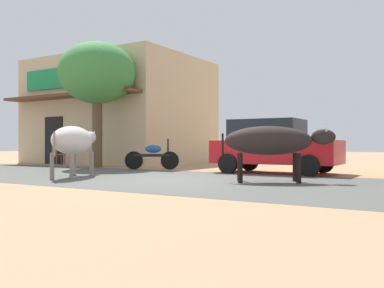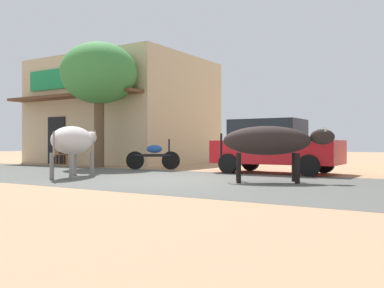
{
  "view_description": "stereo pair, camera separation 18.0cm",
  "coord_description": "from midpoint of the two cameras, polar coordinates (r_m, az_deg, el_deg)",
  "views": [
    {
      "loc": [
        5.91,
        -9.02,
        0.9
      ],
      "look_at": [
        -0.57,
        1.56,
        0.89
      ],
      "focal_mm": 40.19,
      "sensor_mm": 36.0,
      "label": 1
    },
    {
      "loc": [
        6.06,
        -8.93,
        0.9
      ],
      "look_at": [
        -0.57,
        1.56,
        0.89
      ],
      "focal_mm": 40.19,
      "sensor_mm": 36.0,
      "label": 2
    }
  ],
  "objects": [
    {
      "name": "cow_near_brown",
      "position": [
        12.04,
        -15.83,
        0.42
      ],
      "size": [
        1.64,
        2.73,
        1.37
      ],
      "color": "beige",
      "rests_on": "ground"
    },
    {
      "name": "cafe_chair_near_tree",
      "position": [
        19.0,
        -17.73,
        -1.13
      ],
      "size": [
        0.56,
        0.56,
        0.92
      ],
      "color": "brown",
      "rests_on": "ground"
    },
    {
      "name": "asphalt_road",
      "position": [
        10.82,
        -2.24,
        -4.72
      ],
      "size": [
        72.0,
        5.81,
        0.0
      ],
      "primitive_type": "cube",
      "color": "#50524C",
      "rests_on": "ground"
    },
    {
      "name": "cow_far_dark",
      "position": [
        10.16,
        9.94,
        0.37
      ],
      "size": [
        2.51,
        1.63,
        1.31
      ],
      "color": "#2B211F",
      "rests_on": "ground"
    },
    {
      "name": "ground",
      "position": [
        10.82,
        -2.24,
        -4.73
      ],
      "size": [
        80.0,
        80.0,
        0.0
      ],
      "primitive_type": "plane",
      "color": "tan"
    },
    {
      "name": "parked_hatchback_car",
      "position": [
        13.33,
        10.37,
        -0.22
      ],
      "size": [
        3.79,
        1.9,
        1.64
      ],
      "color": "red",
      "rests_on": "ground"
    },
    {
      "name": "roadside_tree",
      "position": [
        17.01,
        -12.76,
        9.05
      ],
      "size": [
        2.93,
        2.93,
        4.78
      ],
      "color": "brown",
      "rests_on": "ground"
    },
    {
      "name": "cafe_chair_by_doorway",
      "position": [
        20.18,
        -17.33,
        -1.06
      ],
      "size": [
        0.59,
        0.59,
        0.92
      ],
      "color": "brown",
      "rests_on": "ground"
    },
    {
      "name": "parked_motorcycle",
      "position": [
        15.01,
        -5.6,
        -1.59
      ],
      "size": [
        1.73,
        0.93,
        1.07
      ],
      "color": "black",
      "rests_on": "ground"
    },
    {
      "name": "storefront_left_cafe",
      "position": [
        21.35,
        -9.66,
        4.17
      ],
      "size": [
        7.63,
        6.87,
        4.87
      ],
      "color": "#CAB18A",
      "rests_on": "ground"
    }
  ]
}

